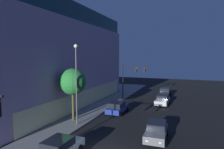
# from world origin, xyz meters

# --- Properties ---
(modern_building) EXTENTS (31.11, 31.02, 15.82)m
(modern_building) POSITION_xyz_m (13.33, 24.25, 7.85)
(modern_building) COLOR #4C4C51
(modern_building) RESTS_ON ground
(traffic_light_far_corner) EXTENTS (0.65, 4.76, 6.61)m
(traffic_light_far_corner) POSITION_xyz_m (21.21, 3.86, 4.75)
(traffic_light_far_corner) COLOR black
(traffic_light_far_corner) RESTS_ON sidewalk_corner
(street_lamp_sidewalk) EXTENTS (0.44, 0.44, 9.27)m
(street_lamp_sidewalk) POSITION_xyz_m (5.67, 5.93, 5.85)
(street_lamp_sidewalk) COLOR #4E4E4E
(street_lamp_sidewalk) RESTS_ON sidewalk_corner
(sidewalk_tree) EXTENTS (3.25, 3.25, 6.43)m
(sidewalk_tree) POSITION_xyz_m (6.84, 7.20, 4.93)
(sidewalk_tree) COLOR #4B461E
(sidewalk_tree) RESTS_ON sidewalk_corner
(car_white) EXTENTS (4.24, 2.24, 1.59)m
(car_white) POSITION_xyz_m (-1.15, 3.24, 0.82)
(car_white) COLOR silver
(car_white) RESTS_ON ground
(car_grey) EXTENTS (4.36, 2.25, 1.68)m
(car_grey) POSITION_xyz_m (5.15, -3.31, 0.86)
(car_grey) COLOR slate
(car_grey) RESTS_ON ground
(car_blue) EXTENTS (4.58, 2.24, 1.62)m
(car_blue) POSITION_xyz_m (12.11, 3.27, 0.83)
(car_blue) COLOR navy
(car_blue) RESTS_ON ground
(car_silver) EXTENTS (4.31, 2.26, 1.62)m
(car_silver) POSITION_xyz_m (19.42, -2.06, 0.82)
(car_silver) COLOR #B7BABF
(car_silver) RESTS_ON ground
(car_black) EXTENTS (4.52, 2.29, 1.71)m
(car_black) POSITION_xyz_m (26.66, -1.57, 0.88)
(car_black) COLOR black
(car_black) RESTS_ON ground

